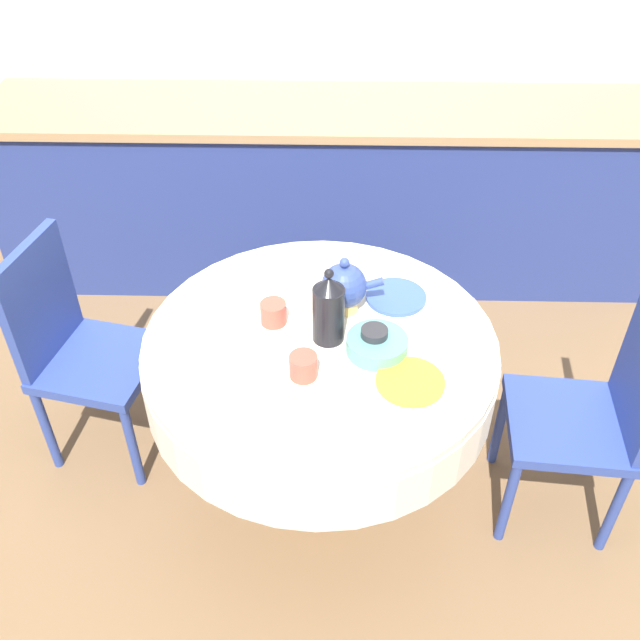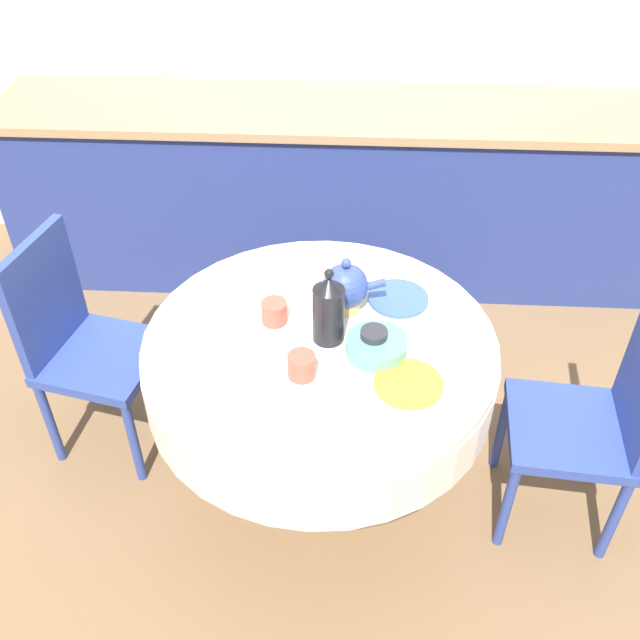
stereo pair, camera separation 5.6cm
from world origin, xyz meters
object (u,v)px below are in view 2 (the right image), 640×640
Objects in this scene: coffee_carafe at (329,309)px; teapot at (346,286)px; chair_right at (81,339)px; chair_left at (598,417)px.

coffee_carafe is 1.28× the size of teapot.
teapot is at bearing 100.77° from chair_right.
teapot is at bearing 72.73° from coffee_carafe.
chair_right is at bearing 86.26° from chair_left.
coffee_carafe is at bearing 90.75° from chair_right.
coffee_carafe is 0.17m from teapot.
chair_left is 4.30× the size of teapot.
teapot reaches higher than chair_right.
teapot is at bearing 78.43° from chair_left.
teapot is (0.98, -0.03, 0.31)m from chair_right.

